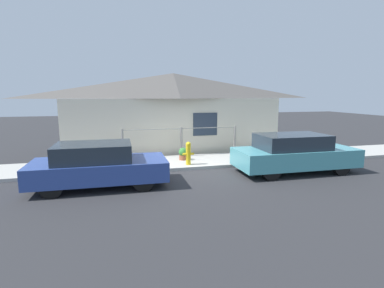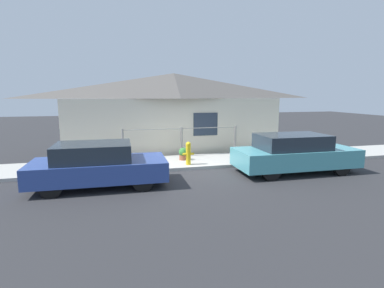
{
  "view_description": "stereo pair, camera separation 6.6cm",
  "coord_description": "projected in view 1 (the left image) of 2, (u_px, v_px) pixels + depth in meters",
  "views": [
    {
      "loc": [
        -2.69,
        -10.03,
        2.69
      ],
      "look_at": [
        0.01,
        0.3,
        0.9
      ],
      "focal_mm": 28.0,
      "sensor_mm": 36.0,
      "label": 1
    },
    {
      "loc": [
        -2.63,
        -10.05,
        2.69
      ],
      "look_at": [
        0.01,
        0.3,
        0.9
      ],
      "focal_mm": 28.0,
      "sensor_mm": 36.0,
      "label": 2
    }
  ],
  "objects": [
    {
      "name": "car_right",
      "position": [
        294.0,
        153.0,
        10.32
      ],
      "size": [
        4.19,
        1.72,
        1.33
      ],
      "rotation": [
        0.0,
        0.0,
        -0.01
      ],
      "color": "teal",
      "rests_on": "ground_plane"
    },
    {
      "name": "car_left",
      "position": [
        98.0,
        165.0,
        8.7
      ],
      "size": [
        3.87,
        1.76,
        1.29
      ],
      "rotation": [
        0.0,
        0.0,
        -0.02
      ],
      "color": "#2D4793",
      "rests_on": "ground_plane"
    },
    {
      "name": "fence",
      "position": [
        181.0,
        140.0,
        12.5
      ],
      "size": [
        4.9,
        0.1,
        1.21
      ],
      "color": "gray",
      "rests_on": "sidewalk"
    },
    {
      "name": "sidewalk",
      "position": [
        187.0,
        162.0,
        11.72
      ],
      "size": [
        24.0,
        2.18,
        0.12
      ],
      "color": "#B2AFA8",
      "rests_on": "ground_plane"
    },
    {
      "name": "potted_plant_near_hydrant",
      "position": [
        183.0,
        154.0,
        11.81
      ],
      "size": [
        0.34,
        0.34,
        0.49
      ],
      "color": "#9E5638",
      "rests_on": "sidewalk"
    },
    {
      "name": "ground_plane",
      "position": [
        194.0,
        170.0,
        10.69
      ],
      "size": [
        60.0,
        60.0,
        0.0
      ],
      "primitive_type": "plane",
      "color": "#2D2D30"
    },
    {
      "name": "house",
      "position": [
        174.0,
        90.0,
        13.59
      ],
      "size": [
        9.98,
        2.23,
        3.62
      ],
      "color": "beige",
      "rests_on": "ground_plane"
    },
    {
      "name": "fire_hydrant",
      "position": [
        188.0,
        153.0,
        10.97
      ],
      "size": [
        0.42,
        0.19,
        0.85
      ],
      "color": "yellow",
      "rests_on": "sidewalk"
    }
  ]
}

